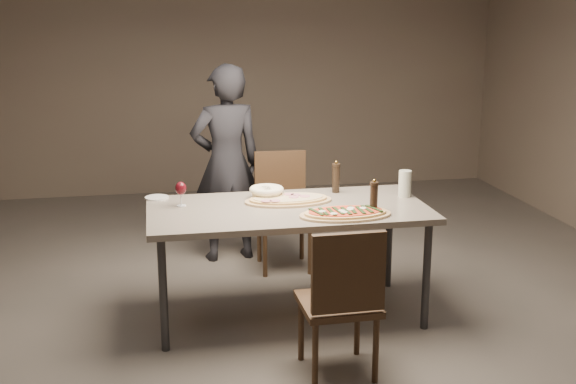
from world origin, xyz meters
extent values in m
plane|color=#5F5852|center=(0.00, 0.00, 0.00)|extent=(7.00, 7.00, 0.00)
plane|color=#7E6E5E|center=(0.00, 3.50, 1.40)|extent=(6.00, 0.00, 6.00)
cube|color=gray|center=(0.00, 0.00, 0.73)|extent=(1.80, 0.90, 0.04)
cylinder|color=#333335|center=(-0.82, -0.37, 0.35)|extent=(0.05, 0.05, 0.71)
cylinder|color=#333335|center=(0.82, -0.37, 0.35)|extent=(0.05, 0.05, 0.71)
cylinder|color=#333335|center=(-0.82, 0.37, 0.35)|extent=(0.05, 0.05, 0.71)
cylinder|color=#333335|center=(0.82, 0.37, 0.35)|extent=(0.05, 0.05, 0.71)
ellipsoid|color=white|center=(0.16, -0.27, 0.79)|extent=(0.05, 0.05, 0.01)
ellipsoid|color=white|center=(0.22, -0.33, 0.79)|extent=(0.05, 0.05, 0.01)
ellipsoid|color=white|center=(0.29, -0.31, 0.79)|extent=(0.05, 0.05, 0.01)
ellipsoid|color=white|center=(0.34, -0.26, 0.79)|extent=(0.05, 0.05, 0.01)
ellipsoid|color=white|center=(0.36, -0.23, 0.79)|extent=(0.05, 0.05, 0.01)
ellipsoid|color=white|center=(0.43, -0.24, 0.79)|extent=(0.05, 0.05, 0.01)
ellipsoid|color=white|center=(0.28, -0.28, 0.79)|extent=(0.05, 0.05, 0.01)
cube|color=#1F3416|center=(0.12, -0.27, 0.79)|extent=(0.07, 0.16, 0.01)
cube|color=#1F3416|center=(0.17, -0.27, 0.79)|extent=(0.03, 0.17, 0.01)
cube|color=#1F3416|center=(0.22, -0.29, 0.79)|extent=(0.03, 0.17, 0.01)
cube|color=#1F3416|center=(0.26, -0.27, 0.79)|extent=(0.04, 0.17, 0.01)
cube|color=#1F3416|center=(0.31, -0.29, 0.79)|extent=(0.04, 0.17, 0.01)
cube|color=#1F3416|center=(0.36, -0.27, 0.79)|extent=(0.03, 0.17, 0.01)
cube|color=#1F3416|center=(0.40, -0.28, 0.79)|extent=(0.02, 0.17, 0.01)
cube|color=#1F3416|center=(0.45, -0.27, 0.79)|extent=(0.04, 0.17, 0.01)
cube|color=#1F3416|center=(0.50, -0.26, 0.79)|extent=(0.08, 0.16, 0.01)
cylinder|color=#D2818F|center=(0.04, 0.19, 0.79)|extent=(0.07, 0.07, 0.00)
cylinder|color=#D2818F|center=(-0.08, 0.04, 0.79)|extent=(0.07, 0.07, 0.00)
cylinder|color=#D2818F|center=(0.06, 0.11, 0.79)|extent=(0.07, 0.07, 0.00)
cylinder|color=#D2818F|center=(0.09, 0.16, 0.79)|extent=(0.07, 0.07, 0.00)
cylinder|color=#D2818F|center=(0.14, 0.12, 0.79)|extent=(0.07, 0.07, 0.00)
cylinder|color=#D2818F|center=(-0.13, 0.05, 0.79)|extent=(0.07, 0.07, 0.00)
cylinder|color=#FAF1CB|center=(-0.10, 0.23, 0.79)|extent=(0.20, 0.20, 0.08)
torus|color=#FAF1CB|center=(-0.10, 0.23, 0.82)|extent=(0.23, 0.23, 0.03)
cube|color=#A06D40|center=(-0.08, 0.23, 0.80)|extent=(0.07, 0.06, 0.04)
cube|color=#A06D40|center=(-0.10, 0.26, 0.80)|extent=(0.06, 0.07, 0.04)
cube|color=#A06D40|center=(-0.13, 0.23, 0.80)|extent=(0.07, 0.06, 0.04)
cube|color=#A06D40|center=(-0.10, 0.20, 0.80)|extent=(0.06, 0.07, 0.04)
cylinder|color=white|center=(-0.13, 0.11, 0.76)|extent=(0.13, 0.13, 0.01)
cylinder|color=#97A53C|center=(-0.13, 0.11, 0.76)|extent=(0.09, 0.09, 0.00)
cylinder|color=black|center=(0.51, -0.22, 0.84)|extent=(0.05, 0.05, 0.17)
cylinder|color=black|center=(0.51, -0.22, 0.93)|extent=(0.06, 0.06, 0.02)
sphere|color=gold|center=(0.51, -0.22, 0.95)|extent=(0.02, 0.02, 0.02)
cylinder|color=black|center=(0.40, 0.31, 0.84)|extent=(0.05, 0.05, 0.18)
cylinder|color=black|center=(0.40, 0.31, 0.94)|extent=(0.06, 0.06, 0.02)
sphere|color=gold|center=(0.40, 0.31, 0.97)|extent=(0.02, 0.02, 0.02)
cylinder|color=silver|center=(0.83, 0.11, 0.84)|extent=(0.09, 0.09, 0.18)
cylinder|color=silver|center=(-0.68, 0.15, 0.75)|extent=(0.06, 0.06, 0.01)
cylinder|color=silver|center=(-0.68, 0.15, 0.79)|extent=(0.01, 0.01, 0.08)
ellipsoid|color=#450910|center=(-0.68, 0.15, 0.87)|extent=(0.07, 0.07, 0.09)
cylinder|color=white|center=(-0.83, 0.38, 0.76)|extent=(0.16, 0.16, 0.01)
cube|color=#412C1B|center=(0.13, -0.81, 0.41)|extent=(0.42, 0.42, 0.04)
cylinder|color=#412C1B|center=(-0.04, -0.98, 0.19)|extent=(0.03, 0.03, 0.39)
cylinder|color=#412C1B|center=(0.30, -0.97, 0.19)|extent=(0.03, 0.03, 0.39)
cylinder|color=#412C1B|center=(-0.04, -0.64, 0.19)|extent=(0.03, 0.03, 0.39)
cylinder|color=#412C1B|center=(0.29, -0.63, 0.19)|extent=(0.03, 0.03, 0.39)
cube|color=#412C1B|center=(0.13, -1.00, 0.66)|extent=(0.40, 0.04, 0.43)
cube|color=#412C1B|center=(0.14, 0.90, 0.42)|extent=(0.44, 0.44, 0.04)
cylinder|color=#412C1B|center=(0.32, 1.07, 0.20)|extent=(0.03, 0.03, 0.40)
cylinder|color=#412C1B|center=(-0.03, 1.07, 0.20)|extent=(0.03, 0.03, 0.40)
cylinder|color=#412C1B|center=(0.31, 0.72, 0.20)|extent=(0.03, 0.03, 0.40)
cylinder|color=#412C1B|center=(-0.04, 0.73, 0.20)|extent=(0.03, 0.03, 0.40)
cube|color=#412C1B|center=(0.14, 1.09, 0.68)|extent=(0.41, 0.05, 0.45)
imported|color=black|center=(-0.27, 1.21, 0.79)|extent=(0.63, 0.47, 1.58)
camera|label=1|loc=(-0.84, -4.41, 2.00)|focal=45.00mm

